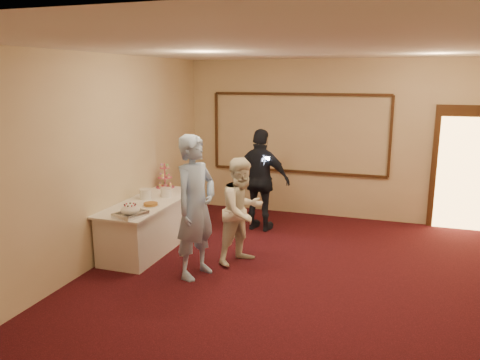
% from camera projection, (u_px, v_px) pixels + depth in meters
% --- Properties ---
extents(floor, '(7.00, 7.00, 0.00)m').
position_uv_depth(floor, '(302.00, 293.00, 5.91)').
color(floor, black).
rests_on(floor, ground).
extents(room_walls, '(6.04, 7.04, 3.02)m').
position_uv_depth(room_walls, '(307.00, 133.00, 5.47)').
color(room_walls, beige).
rests_on(room_walls, floor).
extents(wall_molding, '(3.45, 0.04, 1.55)m').
position_uv_depth(wall_molding, '(298.00, 133.00, 9.03)').
color(wall_molding, '#382211').
rests_on(wall_molding, room_walls).
extents(doorway, '(1.05, 0.07, 2.20)m').
position_uv_depth(doorway, '(463.00, 169.00, 8.21)').
color(doorway, '#382211').
rests_on(doorway, floor).
extents(buffet_table, '(0.81, 2.09, 0.77)m').
position_uv_depth(buffet_table, '(151.00, 224.00, 7.40)').
color(buffet_table, white).
rests_on(buffet_table, floor).
extents(pavlova_tray, '(0.41, 0.51, 0.17)m').
position_uv_depth(pavlova_tray, '(130.00, 211.00, 6.50)').
color(pavlova_tray, '#B1B3B8').
rests_on(pavlova_tray, buffet_table).
extents(cupcake_stand, '(0.32, 0.32, 0.47)m').
position_uv_depth(cupcake_stand, '(165.00, 178.00, 8.18)').
color(cupcake_stand, '#CA4C6C').
rests_on(cupcake_stand, buffet_table).
extents(plate_stack_a, '(0.20, 0.20, 0.16)m').
position_uv_depth(plate_stack_a, '(146.00, 194.00, 7.42)').
color(plate_stack_a, white).
rests_on(plate_stack_a, buffet_table).
extents(plate_stack_b, '(0.18, 0.18, 0.15)m').
position_uv_depth(plate_stack_b, '(166.00, 193.00, 7.55)').
color(plate_stack_b, white).
rests_on(plate_stack_b, buffet_table).
extents(tart, '(0.25, 0.25, 0.05)m').
position_uv_depth(tart, '(151.00, 205.00, 7.02)').
color(tart, white).
rests_on(tart, buffet_table).
extents(man, '(0.65, 0.81, 1.94)m').
position_uv_depth(man, '(196.00, 207.00, 6.24)').
color(man, '#9ABCF3').
rests_on(man, floor).
extents(woman, '(0.88, 0.95, 1.56)m').
position_uv_depth(woman, '(242.00, 211.00, 6.74)').
color(woman, white).
rests_on(woman, floor).
extents(guest, '(1.10, 0.56, 1.80)m').
position_uv_depth(guest, '(261.00, 180.00, 8.19)').
color(guest, black).
rests_on(guest, floor).
extents(camera_flash, '(0.07, 0.05, 0.05)m').
position_uv_depth(camera_flash, '(267.00, 158.00, 7.93)').
color(camera_flash, white).
rests_on(camera_flash, guest).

